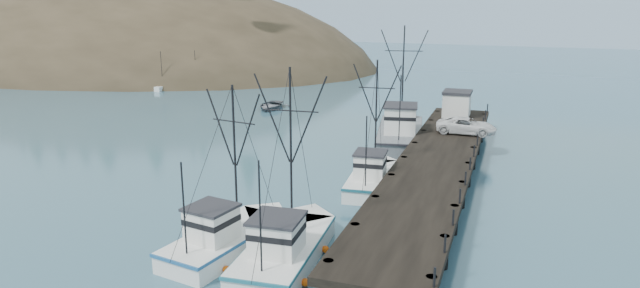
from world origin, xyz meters
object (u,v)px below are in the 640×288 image
object	(u,v)px
pier_shed	(457,103)
motorboat	(271,109)
trawler_near	(286,247)
trawler_mid	(228,237)
work_vessel	(400,133)
pickup_truck	(466,126)
pier	(436,163)
trawler_far	(373,177)

from	to	relation	value
pier_shed	motorboat	world-z (taller)	pier_shed
trawler_near	trawler_mid	bearing A→B (deg)	178.67
trawler_near	trawler_mid	distance (m)	3.83
work_vessel	trawler_mid	bearing A→B (deg)	-100.07
trawler_mid	work_vessel	distance (m)	28.27
work_vessel	pickup_truck	xyz separation A→B (m)	(6.59, -1.11, 1.55)
trawler_near	motorboat	size ratio (longest dim) A/B	1.94
trawler_near	motorboat	xyz separation A→B (m)	(-19.20, 41.06, -0.82)
trawler_mid	work_vessel	size ratio (longest dim) A/B	0.71
trawler_near	trawler_mid	world-z (taller)	trawler_near
pier	pickup_truck	xyz separation A→B (m)	(1.50, 9.94, 1.09)
trawler_near	trawler_far	xyz separation A→B (m)	(1.61, 14.27, 0.00)
trawler_mid	trawler_far	distance (m)	15.19
trawler_mid	work_vessel	world-z (taller)	work_vessel
pickup_truck	motorboat	bearing A→B (deg)	62.89
trawler_near	work_vessel	bearing A→B (deg)	87.73
trawler_near	trawler_far	size ratio (longest dim) A/B	1.10
trawler_far	work_vessel	size ratio (longest dim) A/B	0.71
trawler_mid	trawler_far	xyz separation A→B (m)	(5.44, 14.18, 0.00)
work_vessel	pickup_truck	distance (m)	6.86
work_vessel	trawler_far	bearing A→B (deg)	-87.90
trawler_near	pier_shed	world-z (taller)	trawler_near
pier_shed	motorboat	distance (m)	26.08
trawler_near	motorboat	distance (m)	45.33
trawler_mid	trawler_near	bearing A→B (deg)	-1.33
pier	work_vessel	bearing A→B (deg)	114.73
motorboat	trawler_far	bearing A→B (deg)	-57.34
trawler_mid	trawler_far	world-z (taller)	trawler_far
trawler_near	pickup_truck	size ratio (longest dim) A/B	2.05
trawler_near	work_vessel	xyz separation A→B (m)	(1.11, 27.92, 0.41)
work_vessel	pickup_truck	bearing A→B (deg)	-9.58
pier	pier_shed	size ratio (longest dim) A/B	13.75
trawler_mid	work_vessel	bearing A→B (deg)	79.93
trawler_far	pier_shed	distance (m)	21.20
trawler_near	trawler_far	distance (m)	14.36
trawler_mid	pickup_truck	xyz separation A→B (m)	(11.53, 26.72, 1.96)
pier_shed	trawler_mid	bearing A→B (deg)	-105.64
trawler_far	pickup_truck	world-z (taller)	trawler_far
trawler_mid	pier_shed	size ratio (longest dim) A/B	3.24
pier	trawler_mid	world-z (taller)	trawler_mid
work_vessel	pickup_truck	size ratio (longest dim) A/B	2.61
pier	pickup_truck	distance (m)	10.11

